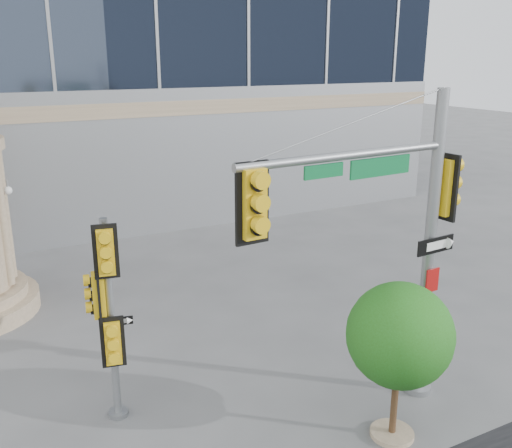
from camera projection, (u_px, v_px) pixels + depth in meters
name	position (u px, v px, depth m)	size (l,w,h in m)	color
ground	(296.00, 424.00, 11.72)	(120.00, 120.00, 0.00)	#545456
main_signal_pole	(390.00, 223.00, 11.13)	(5.20, 0.81, 6.69)	slate
secondary_signal_pole	(108.00, 307.00, 11.19)	(0.75, 0.65, 4.33)	slate
street_tree	(400.00, 339.00, 10.80)	(2.08, 2.03, 3.24)	gray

